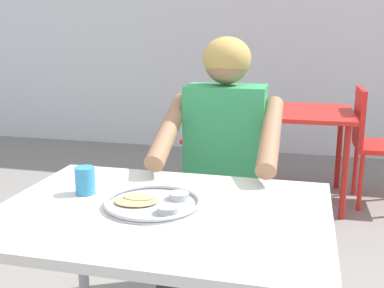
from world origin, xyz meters
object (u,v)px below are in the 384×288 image
Objects in this scene: diner_foreground at (222,160)px; table_background_red at (296,122)px; chair_red_right at (374,138)px; chair_foreground at (229,199)px; thali_tray at (153,202)px; table_foreground at (162,234)px; drinking_cup at (85,180)px; chair_red_left at (219,130)px.

table_background_red is (0.27, 1.68, -0.14)m from diner_foreground.
chair_red_right is (0.57, 0.03, -0.10)m from table_background_red.
thali_tray is at bearing -98.38° from chair_foreground.
thali_tray is at bearing 152.98° from table_foreground.
drinking_cup and chair_foreground have the same top height.
chair_foreground reaches higher than table_background_red.
thali_tray is at bearing -99.76° from table_background_red.
diner_foreground is 1.71m from table_background_red.
diner_foreground is at bearing -79.11° from chair_red_left.
table_foreground is 11.00× the size of drinking_cup.
chair_foreground reaches higher than table_foreground.
diner_foreground is at bearing -89.33° from chair_foreground.
diner_foreground reaches higher than table_background_red.
chair_red_left is (-0.60, 0.04, -0.11)m from table_background_red.
table_background_red is 0.94× the size of chair_red_left.
thali_tray is 0.35× the size of chair_red_left.
chair_red_left is at bearing 102.33° from chair_foreground.
thali_tray is 0.83m from chair_foreground.
diner_foreground is 1.77m from chair_red_left.
chair_foreground is at bearing -119.46° from chair_red_right.
table_foreground is at bearing -98.84° from table_background_red.
table_foreground is at bearing -13.38° from drinking_cup.
thali_tray is 0.38× the size of table_background_red.
diner_foreground is (0.00, -0.22, 0.26)m from chair_foreground.
chair_red_right is (0.92, 2.29, -0.15)m from table_foreground.
chair_red_right is at bearing 63.83° from diner_foreground.
table_foreground is at bearing -98.17° from diner_foreground.
table_background_red is (0.39, 2.24, -0.14)m from thali_tray.
table_foreground is 1.17× the size of chair_red_right.
table_foreground is 0.82m from chair_foreground.
table_background_red is (0.27, 1.46, 0.12)m from chair_foreground.
chair_foreground is at bearing -100.49° from table_background_red.
thali_tray is 2.48m from chair_red_right.
diner_foreground reaches higher than chair_red_left.
table_foreground is at bearing -95.78° from chair_foreground.
chair_red_left is (0.04, 2.23, -0.29)m from drinking_cup.
chair_red_right is at bearing -0.75° from chair_red_left.
thali_tray is 0.37× the size of chair_foreground.
chair_red_left is at bearing 95.35° from thali_tray.
table_background_red is 0.61m from chair_red_left.
drinking_cup reaches higher than table_foreground.
table_foreground is 1.25× the size of table_background_red.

